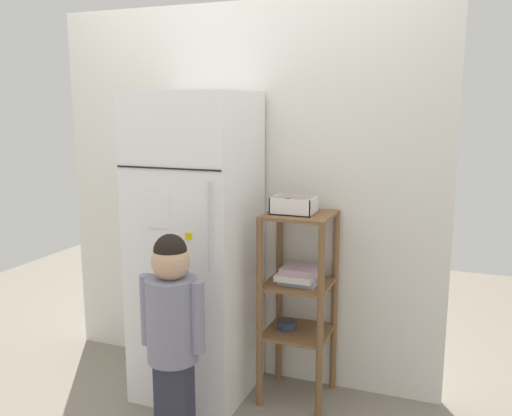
# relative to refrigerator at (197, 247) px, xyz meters

# --- Properties ---
(ground_plane) EXTENTS (6.00, 6.00, 0.00)m
(ground_plane) POSITION_rel_refrigerator_xyz_m (0.14, -0.02, -0.85)
(ground_plane) COLOR gray
(kitchen_wall_back) EXTENTS (2.37, 0.03, 2.19)m
(kitchen_wall_back) POSITION_rel_refrigerator_xyz_m (0.14, 0.32, 0.25)
(kitchen_wall_back) COLOR silver
(kitchen_wall_back) RESTS_ON ground
(refrigerator) EXTENTS (0.59, 0.61, 1.69)m
(refrigerator) POSITION_rel_refrigerator_xyz_m (0.00, 0.00, 0.00)
(refrigerator) COLOR white
(refrigerator) RESTS_ON ground
(child_standing) EXTENTS (0.34, 0.25, 1.04)m
(child_standing) POSITION_rel_refrigerator_xyz_m (0.13, -0.50, -0.22)
(child_standing) COLOR #323444
(child_standing) RESTS_ON ground
(pantry_shelf_unit) EXTENTS (0.37, 0.36, 1.05)m
(pantry_shelf_unit) POSITION_rel_refrigerator_xyz_m (0.56, 0.11, -0.21)
(pantry_shelf_unit) COLOR brown
(pantry_shelf_unit) RESTS_ON ground
(fruit_bin) EXTENTS (0.22, 0.17, 0.09)m
(fruit_bin) POSITION_rel_refrigerator_xyz_m (0.53, 0.10, 0.25)
(fruit_bin) COLOR white
(fruit_bin) RESTS_ON pantry_shelf_unit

